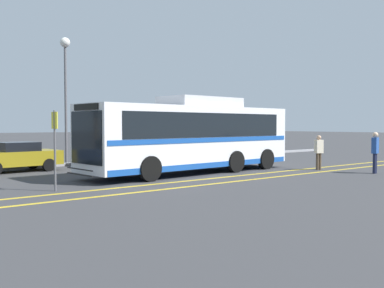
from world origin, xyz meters
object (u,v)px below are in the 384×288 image
Objects in this scene: transit_bus at (192,135)px; pedestrian_1 at (375,150)px; parked_car_2 at (119,153)px; parked_car_1 at (15,156)px; pedestrian_0 at (319,150)px; street_lamp at (65,70)px; bus_stop_sign at (55,141)px.

transit_bus is 8.29m from pedestrian_1.
transit_bus is 2.83× the size of parked_car_2.
pedestrian_0 is (11.76, -8.49, 0.24)m from parked_car_1.
parked_car_1 is 14.50m from pedestrian_0.
pedestrian_0 reaches higher than parked_car_1.
transit_bus is at bearing -136.86° from parked_car_1.
street_lamp is (-8.93, 13.22, 4.11)m from pedestrian_1.
street_lamp reaches higher than parked_car_1.
bus_stop_sign is at bearing 5.02° from pedestrian_0.
street_lamp is (-2.69, 7.81, 3.46)m from transit_bus.
parked_car_2 is 1.48× the size of bus_stop_sign.
parked_car_2 is at bearing -41.56° from pedestrian_0.
street_lamp is at bearing -62.13° from parked_car_1.
transit_bus is at bearing -172.19° from parked_car_2.
transit_bus is 5.55m from parked_car_2.
parked_car_1 is 1.05× the size of parked_car_2.
street_lamp reaches higher than parked_car_2.
street_lamp reaches higher than pedestrian_0.
bus_stop_sign is (-13.36, 3.87, 0.60)m from pedestrian_1.
transit_bus is at bearing -81.34° from bus_stop_sign.
parked_car_2 is 9.49m from bus_stop_sign.
bus_stop_sign is (-6.38, -6.95, 1.01)m from parked_car_2.
parked_car_1 is at bearing -11.32° from bus_stop_sign.
street_lamp is (-8.30, 10.67, 4.23)m from pedestrian_0.
parked_car_2 is at bearing -70.48° from pedestrian_1.
parked_car_2 is 10.42m from pedestrian_0.
parked_car_2 is at bearing -50.95° from street_lamp.
pedestrian_0 is 0.90× the size of pedestrian_1.
parked_car_2 is 2.34× the size of pedestrian_0.
transit_bus is 4.19× the size of bus_stop_sign.
pedestrian_0 is at bearing -89.29° from pedestrian_1.
street_lamp reaches higher than bus_stop_sign.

